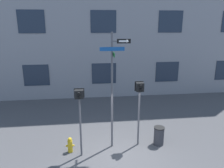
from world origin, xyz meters
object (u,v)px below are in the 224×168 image
(street_sign_pole, at_px, (113,84))
(trash_bin, at_px, (159,136))
(fire_hydrant, at_px, (70,145))
(pedestrian_signal_right, at_px, (139,97))
(pedestrian_signal_left, at_px, (80,105))

(street_sign_pole, distance_m, trash_bin, 3.28)
(street_sign_pole, xyz_separation_m, fire_hydrant, (-1.90, -0.24, -2.62))
(fire_hydrant, bearing_deg, pedestrian_signal_right, 4.45)
(pedestrian_signal_right, distance_m, fire_hydrant, 3.66)
(pedestrian_signal_right, bearing_deg, street_sign_pole, 179.73)
(pedestrian_signal_right, relative_size, fire_hydrant, 4.36)
(street_sign_pole, distance_m, pedestrian_signal_left, 1.66)
(street_sign_pole, relative_size, fire_hydrant, 7.40)
(street_sign_pole, height_order, pedestrian_signal_left, street_sign_pole)
(street_sign_pole, height_order, trash_bin, street_sign_pole)
(street_sign_pole, bearing_deg, fire_hydrant, -172.74)
(pedestrian_signal_left, height_order, trash_bin, pedestrian_signal_left)
(street_sign_pole, height_order, fire_hydrant, street_sign_pole)
(street_sign_pole, distance_m, fire_hydrant, 3.25)
(street_sign_pole, relative_size, pedestrian_signal_right, 1.70)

